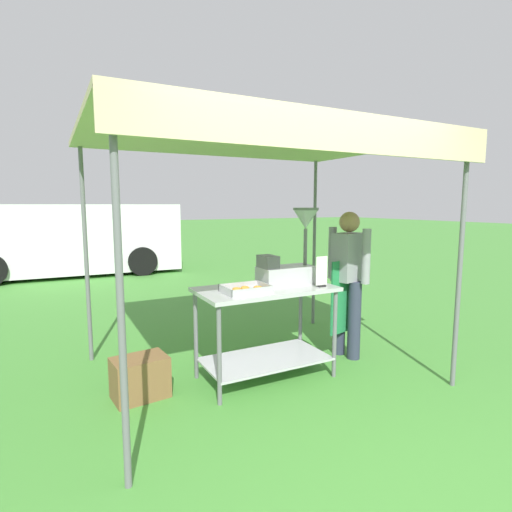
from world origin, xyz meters
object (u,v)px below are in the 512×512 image
at_px(van_white, 69,238).
at_px(donut_tray, 246,291).
at_px(vendor, 348,277).
at_px(donut_cart, 266,314).
at_px(supply_crate, 140,377).
at_px(stall_canopy, 261,144).
at_px(donut_fryer, 290,258).
at_px(menu_sign, 322,273).

bearing_deg(van_white, donut_tray, -81.66).
height_order(donut_tray, vendor, vendor).
height_order(donut_cart, supply_crate, donut_cart).
relative_size(stall_canopy, donut_fryer, 4.17).
bearing_deg(supply_crate, stall_canopy, -2.45).
distance_m(donut_tray, menu_sign, 0.78).
distance_m(donut_tray, supply_crate, 1.20).
bearing_deg(vendor, stall_canopy, 178.86).
bearing_deg(donut_tray, donut_fryer, 16.94).
xyz_separation_m(donut_fryer, vendor, (0.76, 0.03, -0.26)).
relative_size(donut_tray, donut_fryer, 0.53).
distance_m(donut_cart, donut_fryer, 0.61).
bearing_deg(stall_canopy, donut_fryer, -10.38).
height_order(stall_canopy, donut_cart, stall_canopy).
height_order(donut_tray, donut_fryer, donut_fryer).
bearing_deg(vendor, van_white, 108.47).
bearing_deg(donut_cart, van_white, 100.55).
distance_m(stall_canopy, van_white, 7.54).
xyz_separation_m(donut_cart, vendor, (1.07, 0.08, 0.27)).
relative_size(menu_sign, vendor, 0.18).
bearing_deg(menu_sign, donut_cart, 157.08).
bearing_deg(menu_sign, donut_tray, 174.29).
xyz_separation_m(donut_cart, menu_sign, (0.50, -0.21, 0.39)).
distance_m(stall_canopy, donut_cart, 1.61).
distance_m(donut_tray, vendor, 1.36).
bearing_deg(stall_canopy, donut_tray, -139.71).
relative_size(stall_canopy, supply_crate, 6.40).
distance_m(donut_cart, supply_crate, 1.27).
bearing_deg(stall_canopy, donut_cart, -90.00).
bearing_deg(vendor, donut_cart, -175.90).
height_order(menu_sign, vendor, vendor).
distance_m(donut_tray, van_white, 7.60).
bearing_deg(van_white, stall_canopy, -79.31).
distance_m(donut_cart, donut_tray, 0.42).
bearing_deg(menu_sign, stall_canopy, 148.24).
relative_size(stall_canopy, donut_cart, 2.40).
xyz_separation_m(stall_canopy, donut_fryer, (0.30, -0.06, -1.08)).
xyz_separation_m(donut_cart, supply_crate, (-1.17, 0.15, -0.45)).
bearing_deg(menu_sign, van_white, 103.86).
relative_size(donut_tray, vendor, 0.25).
relative_size(stall_canopy, vendor, 1.95).
xyz_separation_m(vendor, supply_crate, (-2.24, 0.07, -0.72)).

